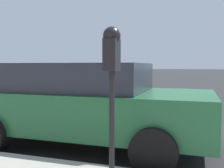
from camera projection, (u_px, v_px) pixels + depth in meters
The scene contains 3 objects.
ground_plane at pixel (131, 134), 5.47m from camera, with size 220.00×220.00×0.00m, color #2B2B2D.
parking_meter at pixel (112, 64), 2.78m from camera, with size 0.21×0.19×1.67m.
car_green at pixel (85, 102), 4.61m from camera, with size 2.02×4.22×1.47m.
Camera 1 is at (-5.24, -1.31, 1.43)m, focal length 42.00 mm.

